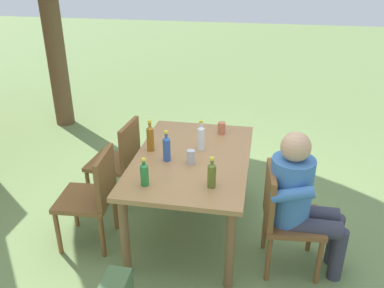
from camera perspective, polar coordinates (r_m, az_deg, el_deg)
name	(u,v)px	position (r m, az deg, el deg)	size (l,w,h in m)	color
ground_plane	(192,228)	(3.85, 0.00, -11.71)	(24.00, 24.00, 0.00)	#6B844C
dining_table	(192,166)	(3.49, 0.00, -3.15)	(1.48, 0.97, 0.75)	#A37547
chair_near_left	(284,214)	(3.25, 12.79, -9.63)	(0.48, 0.48, 0.87)	brown
chair_far_left	(93,194)	(3.51, -13.73, -6.84)	(0.47, 0.47, 0.87)	brown
chair_far_right	(120,158)	(4.04, -10.17, -1.99)	(0.47, 0.47, 0.87)	brown
person_in_white_shirt	(300,197)	(3.18, 15.05, -7.22)	(0.47, 0.61, 1.18)	#3D70B2
bottle_blue	(167,148)	(3.34, -3.60, -0.55)	(0.06, 0.06, 0.27)	#2D56A3
bottle_green	(144,174)	(3.02, -6.73, -4.17)	(0.06, 0.06, 0.22)	#287A38
bottle_amber	(150,137)	(3.52, -5.90, 0.92)	(0.06, 0.06, 0.29)	#996019
bottle_olive	(212,174)	(2.97, 2.80, -4.29)	(0.06, 0.06, 0.24)	#566623
bottle_clear	(201,137)	(3.52, 1.26, 0.96)	(0.06, 0.06, 0.28)	white
cup_steel	(191,157)	(3.31, -0.15, -1.85)	(0.07, 0.07, 0.12)	#B2B7BC
cup_terracotta	(222,128)	(3.87, 4.20, 2.25)	(0.07, 0.07, 0.11)	#BC6B47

